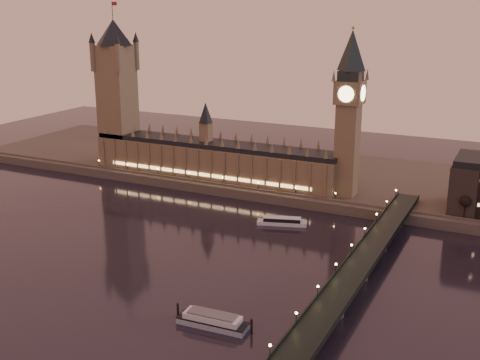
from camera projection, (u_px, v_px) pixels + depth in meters
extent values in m
plane|color=black|center=(169.00, 258.00, 300.55)|extent=(700.00, 700.00, 0.00)
cube|color=#423D35|center=(330.00, 178.00, 429.18)|extent=(560.00, 130.00, 6.00)
cube|color=brown|center=(214.00, 162.00, 416.94)|extent=(180.00, 26.00, 22.00)
cube|color=black|center=(214.00, 144.00, 413.41)|extent=(180.00, 22.00, 3.20)
cube|color=#FFCC7F|center=(205.00, 175.00, 407.00)|extent=(153.00, 0.25, 2.20)
cube|color=brown|center=(118.00, 106.00, 441.51)|extent=(22.00, 22.00, 88.00)
cone|color=black|center=(114.00, 32.00, 426.63)|extent=(31.68, 31.68, 18.00)
cylinder|color=black|center=(112.00, 10.00, 422.42)|extent=(0.44, 0.44, 12.00)
cube|color=maroon|center=(114.00, 4.00, 420.22)|extent=(4.00, 0.15, 2.50)
cube|color=brown|center=(347.00, 150.00, 372.14)|extent=(13.00, 13.00, 58.00)
cube|color=brown|center=(350.00, 92.00, 362.03)|extent=(16.00, 16.00, 14.00)
cylinder|color=#FFEAA5|center=(346.00, 94.00, 354.98)|extent=(9.60, 0.35, 9.60)
cylinder|color=#FFEAA5|center=(337.00, 92.00, 365.49)|extent=(0.35, 9.60, 9.60)
cube|color=black|center=(351.00, 76.00, 359.22)|extent=(13.00, 13.00, 6.00)
cone|color=black|center=(352.00, 50.00, 355.01)|extent=(17.68, 17.68, 24.00)
sphere|color=gold|center=(353.00, 27.00, 351.36)|extent=(2.00, 2.00, 2.00)
cube|color=black|center=(349.00, 279.00, 259.40)|extent=(13.00, 260.00, 2.00)
cube|color=black|center=(335.00, 273.00, 261.64)|extent=(0.60, 260.00, 1.00)
cube|color=black|center=(363.00, 279.00, 256.31)|extent=(0.60, 260.00, 1.00)
cylinder|color=black|center=(462.00, 211.00, 338.49)|extent=(0.70, 0.70, 8.65)
sphere|color=black|center=(463.00, 203.00, 337.22)|extent=(5.76, 5.76, 5.76)
cube|color=silver|center=(282.00, 223.00, 345.72)|extent=(28.94, 14.29, 2.08)
cube|color=black|center=(282.00, 220.00, 345.14)|extent=(21.56, 11.04, 2.08)
cube|color=silver|center=(282.00, 218.00, 344.79)|extent=(22.18, 11.45, 0.38)
cube|color=#8D9DB3|center=(213.00, 324.00, 236.56)|extent=(28.95, 9.58, 2.32)
cube|color=black|center=(213.00, 320.00, 236.17)|extent=(28.95, 9.58, 0.45)
cube|color=silver|center=(213.00, 317.00, 235.78)|extent=(23.56, 8.40, 2.32)
cube|color=#595B5E|center=(212.00, 314.00, 235.37)|extent=(19.95, 7.31, 0.62)
cylinder|color=black|center=(178.00, 310.00, 242.92)|extent=(0.98, 0.98, 6.07)
cylinder|color=black|center=(252.00, 326.00, 230.86)|extent=(0.98, 0.98, 6.07)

